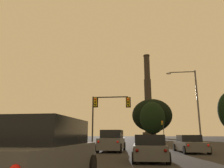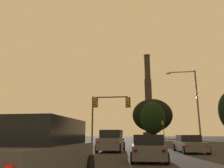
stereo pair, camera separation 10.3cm
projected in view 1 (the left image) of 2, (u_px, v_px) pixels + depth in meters
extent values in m
cube|color=#4C4F54|center=(112.00, 143.00, 19.59)|extent=(1.99, 4.83, 0.95)
cube|color=black|center=(112.00, 134.00, 19.89)|extent=(1.82, 2.83, 0.70)
cylinder|color=black|center=(105.00, 146.00, 21.50)|extent=(0.23, 0.76, 0.76)
cylinder|color=black|center=(124.00, 146.00, 21.25)|extent=(0.23, 0.76, 0.76)
cylinder|color=black|center=(97.00, 148.00, 17.78)|extent=(0.23, 0.76, 0.76)
cylinder|color=black|center=(120.00, 148.00, 17.54)|extent=(0.23, 0.76, 0.76)
sphere|color=red|center=(98.00, 142.00, 17.40)|extent=(0.17, 0.17, 0.17)
sphere|color=red|center=(118.00, 142.00, 17.20)|extent=(0.17, 0.17, 0.17)
cube|color=#4C4F54|center=(39.00, 164.00, 5.70)|extent=(2.03, 4.84, 0.95)
cube|color=black|center=(44.00, 131.00, 6.00)|extent=(1.85, 2.84, 0.70)
cylinder|color=black|center=(39.00, 165.00, 7.61)|extent=(0.24, 0.76, 0.76)
cylinder|color=black|center=(91.00, 166.00, 7.35)|extent=(0.24, 0.76, 0.76)
cube|color=#4C4F54|center=(149.00, 151.00, 12.45)|extent=(1.75, 4.01, 0.72)
cube|color=black|center=(149.00, 140.00, 12.20)|extent=(1.58, 1.91, 0.55)
cylinder|color=black|center=(135.00, 153.00, 14.06)|extent=(0.23, 0.60, 0.60)
cylinder|color=black|center=(161.00, 153.00, 13.88)|extent=(0.23, 0.60, 0.60)
cylinder|color=black|center=(134.00, 158.00, 10.91)|extent=(0.23, 0.60, 0.60)
cylinder|color=black|center=(168.00, 158.00, 10.73)|extent=(0.23, 0.60, 0.60)
sphere|color=#500705|center=(137.00, 150.00, 10.60)|extent=(0.17, 0.17, 0.17)
sphere|color=#500705|center=(166.00, 151.00, 10.45)|extent=(0.17, 0.17, 0.17)
cube|color=#4C4F54|center=(190.00, 146.00, 18.24)|extent=(1.99, 4.67, 0.70)
cube|color=black|center=(189.00, 138.00, 18.61)|extent=(1.71, 2.26, 0.55)
cylinder|color=black|center=(175.00, 147.00, 20.11)|extent=(0.25, 0.65, 0.64)
cylinder|color=black|center=(194.00, 147.00, 19.97)|extent=(0.25, 0.65, 0.64)
cylinder|color=black|center=(185.00, 150.00, 16.42)|extent=(0.25, 0.65, 0.64)
cylinder|color=black|center=(209.00, 150.00, 16.28)|extent=(0.25, 0.65, 0.64)
sphere|color=red|center=(188.00, 145.00, 16.08)|extent=(0.17, 0.17, 0.17)
sphere|color=red|center=(208.00, 145.00, 15.97)|extent=(0.17, 0.17, 0.17)
cylinder|color=#2D2D30|center=(164.00, 130.00, 61.47)|extent=(0.18, 0.18, 5.48)
cylinder|color=black|center=(164.00, 140.00, 60.85)|extent=(0.40, 0.40, 0.10)
cube|color=yellow|center=(162.00, 123.00, 61.97)|extent=(0.34, 0.34, 1.04)
cube|color=black|center=(162.00, 123.00, 62.15)|extent=(0.58, 0.03, 1.25)
sphere|color=red|center=(162.00, 122.00, 61.86)|extent=(0.22, 0.22, 0.22)
sphere|color=#352604|center=(162.00, 123.00, 61.79)|extent=(0.22, 0.22, 0.22)
sphere|color=black|center=(162.00, 124.00, 61.72)|extent=(0.22, 0.22, 0.22)
cylinder|color=#2D2D30|center=(93.00, 122.00, 25.71)|extent=(0.18, 0.18, 5.95)
cylinder|color=black|center=(92.00, 147.00, 25.04)|extent=(0.40, 0.40, 0.10)
cube|color=yellow|center=(95.00, 102.00, 26.20)|extent=(0.34, 0.34, 1.04)
cube|color=black|center=(96.00, 102.00, 26.38)|extent=(0.58, 0.03, 1.25)
sphere|color=red|center=(95.00, 99.00, 26.09)|extent=(0.22, 0.22, 0.22)
sphere|color=#352604|center=(95.00, 102.00, 26.02)|extent=(0.22, 0.22, 0.22)
sphere|color=black|center=(95.00, 105.00, 25.95)|extent=(0.22, 0.22, 0.22)
cylinder|color=#2D2D30|center=(110.00, 97.00, 26.12)|extent=(4.23, 0.14, 0.14)
sphere|color=#2D2D30|center=(93.00, 97.00, 26.37)|extent=(0.18, 0.18, 0.18)
cube|color=yellow|center=(128.00, 102.00, 25.73)|extent=(0.34, 0.34, 1.04)
cube|color=black|center=(128.00, 102.00, 25.91)|extent=(0.58, 0.03, 1.25)
sphere|color=red|center=(128.00, 99.00, 25.62)|extent=(0.22, 0.22, 0.22)
sphere|color=#352604|center=(128.00, 102.00, 25.55)|extent=(0.22, 0.22, 0.22)
sphere|color=black|center=(128.00, 105.00, 25.47)|extent=(0.22, 0.22, 0.22)
cylinder|color=#56565B|center=(198.00, 107.00, 26.45)|extent=(0.20, 0.20, 9.37)
cylinder|color=#56565B|center=(182.00, 72.00, 27.68)|extent=(3.25, 0.12, 0.12)
sphere|color=#56565B|center=(195.00, 72.00, 27.49)|extent=(0.20, 0.20, 0.20)
ellipsoid|color=silver|center=(169.00, 73.00, 27.84)|extent=(0.64, 0.36, 0.26)
cylinder|color=#2B2722|center=(149.00, 135.00, 123.63)|extent=(7.64, 7.64, 2.97)
cylinder|color=#332D28|center=(149.00, 119.00, 125.74)|extent=(4.78, 4.78, 15.51)
cylinder|color=#332D28|center=(148.00, 92.00, 129.28)|extent=(4.11, 4.11, 15.51)
cylinder|color=#332D28|center=(147.00, 67.00, 132.83)|extent=(3.44, 3.44, 15.51)
cylinder|color=#38322C|center=(146.00, 56.00, 134.52)|extent=(3.85, 3.85, 0.70)
cylinder|color=black|center=(153.00, 134.00, 69.68)|extent=(1.29, 1.29, 3.75)
ellipsoid|color=black|center=(152.00, 115.00, 71.02)|extent=(12.90, 11.61, 10.56)
cylinder|color=black|center=(153.00, 135.00, 65.85)|extent=(0.78, 0.78, 2.94)
ellipsoid|color=black|center=(152.00, 118.00, 67.03)|extent=(7.81, 7.03, 9.87)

